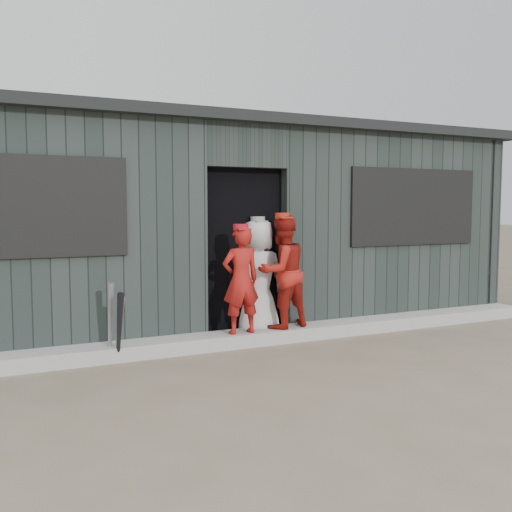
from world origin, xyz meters
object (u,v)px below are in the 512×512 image
player_red_right (282,272)px  player_red_left (241,280)px  player_grey_back (258,279)px  bat_right (119,328)px  dugout (204,226)px  bat_left (119,329)px  bat_mid (110,322)px

player_red_right → player_red_left: bearing=-1.9°
player_red_left → player_grey_back: player_grey_back is taller
bat_right → player_grey_back: (1.73, 0.50, 0.34)m
player_red_left → bat_right: bearing=7.1°
bat_right → player_red_left: size_ratio=0.64×
bat_right → dugout: 2.67m
player_red_right → dugout: size_ratio=0.16×
bat_right → player_red_left: player_red_left is taller
player_grey_back → dugout: bearing=-82.0°
bat_right → dugout: (1.58, 1.94, 0.92)m
player_red_right → dugout: 1.77m
bat_left → player_red_right: (1.92, 0.20, 0.46)m
player_grey_back → bat_mid: bearing=12.9°
bat_mid → dugout: bearing=47.3°
player_grey_back → bat_right: bearing=18.2°
bat_left → player_red_left: player_red_left is taller
bat_right → player_grey_back: bearing=16.1°
bat_left → bat_mid: bat_mid is taller
bat_right → player_red_right: size_ratio=0.58×
bat_left → player_red_right: player_red_right is taller
player_red_right → player_grey_back: bearing=-58.0°
bat_left → player_red_right: bearing=5.9°
bat_right → player_red_left: 1.44m
bat_left → bat_right: 0.08m
player_red_right → bat_left: bearing=-4.6°
dugout → player_red_right: bearing=-78.1°
player_red_right → bat_mid: bearing=-7.2°
bat_left → dugout: size_ratio=0.09×
dugout → player_red_left: bearing=-96.7°
bat_mid → player_grey_back: (1.79, 0.34, 0.30)m
player_red_left → player_red_right: player_red_right is taller
bat_left → player_grey_back: size_ratio=0.50×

